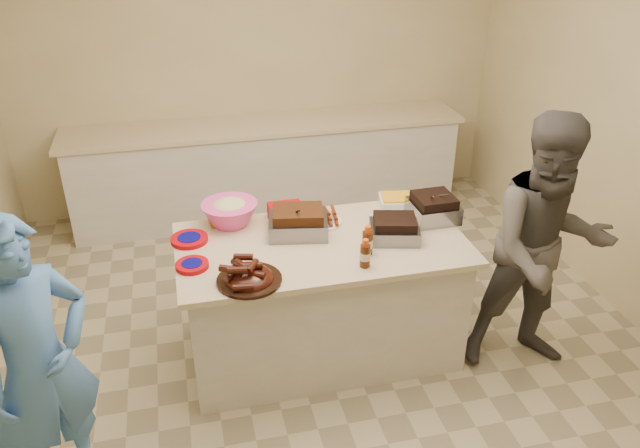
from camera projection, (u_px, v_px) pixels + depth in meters
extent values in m
cube|color=#47230F|center=(298.00, 234.00, 3.93)|extent=(0.41, 0.34, 0.11)
cube|color=black|center=(394.00, 238.00, 3.87)|extent=(0.35, 0.32, 0.09)
cube|color=gray|center=(432.00, 219.00, 4.11)|extent=(0.30, 0.30, 0.12)
cylinder|color=silver|center=(321.00, 222.00, 4.06)|extent=(0.29, 0.29, 0.05)
cube|color=yellow|center=(399.00, 205.00, 4.28)|extent=(0.31, 0.25, 0.07)
cylinder|color=#411B0A|center=(365.00, 266.00, 3.59)|extent=(0.06, 0.06, 0.18)
cylinder|color=#411B0A|center=(367.00, 254.00, 3.71)|extent=(0.06, 0.06, 0.19)
cylinder|color=orange|center=(304.00, 234.00, 3.93)|extent=(0.04, 0.04, 0.12)
imported|color=silver|center=(297.00, 223.00, 4.05)|extent=(0.14, 0.04, 0.14)
cylinder|color=#AA030A|center=(190.00, 241.00, 3.84)|extent=(0.23, 0.23, 0.03)
cylinder|color=#AA030A|center=(192.00, 267.00, 3.58)|extent=(0.19, 0.19, 0.03)
imported|color=olive|center=(215.00, 227.00, 4.00)|extent=(0.09, 0.09, 0.09)
cube|color=#AA030A|center=(286.00, 220.00, 4.09)|extent=(0.22, 0.16, 0.11)
imported|color=#55524D|center=(524.00, 358.00, 4.16)|extent=(1.08, 1.80, 0.64)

